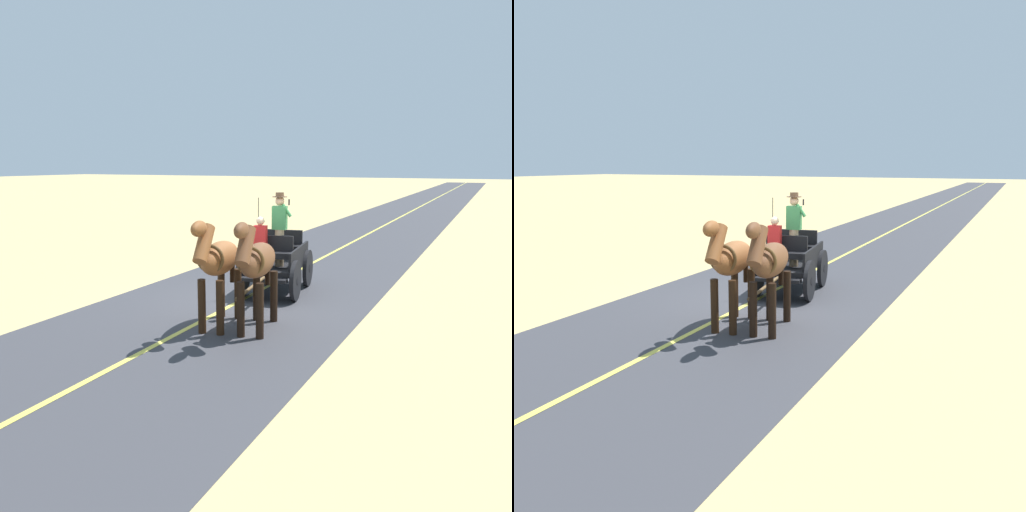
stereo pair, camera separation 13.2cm
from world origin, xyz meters
The scene contains 6 objects.
ground_plane centered at (0.00, 0.00, 0.00)m, with size 200.00×200.00×0.00m, color tan.
road_surface centered at (0.00, 0.00, 0.00)m, with size 5.91×160.00×0.01m, color #38383D.
road_centre_stripe centered at (0.00, 0.00, 0.01)m, with size 0.12×160.00×0.00m, color #DBCC4C.
horse_drawn_carriage centered at (-0.41, -0.86, 0.82)m, with size 1.78×4.51×2.50m.
horse_near_side centered at (-1.26, 2.07, 1.32)m, with size 0.82×2.15×2.21m.
horse_off_side centered at (-0.50, 2.20, 1.32)m, with size 0.81×2.15×2.21m.
Camera 1 is at (-5.35, 10.70, 3.20)m, focal length 36.18 mm.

